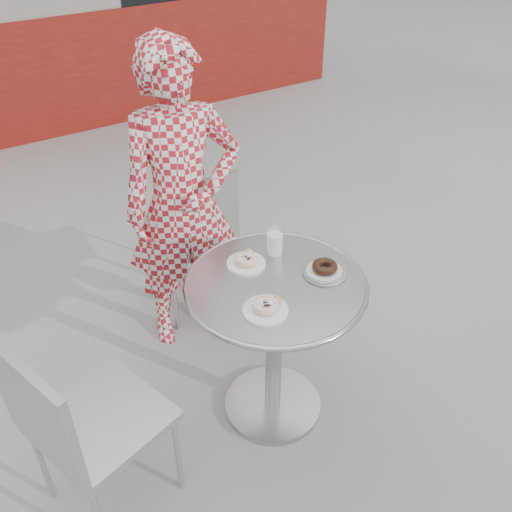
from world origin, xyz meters
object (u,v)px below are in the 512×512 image
seated_person (183,205)px  milk_cup (275,243)px  bistro_table (275,317)px  plate_near (266,307)px  plate_far (246,261)px  chair_far (190,264)px  plate_checker (325,270)px  chair_left (105,452)px

seated_person → milk_cup: 0.54m
bistro_table → plate_near: 0.26m
plate_far → seated_person: bearing=93.4°
plate_near → chair_far: bearing=81.2°
bistro_table → chair_far: 0.92m
chair_far → seated_person: bearing=63.1°
plate_checker → plate_near: bearing=-167.6°
plate_far → milk_cup: bearing=2.0°
bistro_table → plate_near: plate_near is taller
plate_far → plate_near: plate_near is taller
plate_far → plate_near: 0.30m
bistro_table → plate_far: bearing=102.0°
chair_far → milk_cup: size_ratio=7.50×
bistro_table → plate_far: (-0.04, 0.16, 0.20)m
seated_person → plate_near: 0.81m
plate_near → plate_checker: bearing=12.4°
plate_near → plate_checker: plate_checker is taller
chair_far → plate_checker: bearing=100.1°
chair_far → seated_person: 0.55m
bistro_table → plate_checker: 0.28m
seated_person → plate_checker: 0.78m
chair_left → milk_cup: size_ratio=7.84×
bistro_table → chair_left: 0.83m
chair_left → plate_near: chair_left is taller
chair_left → plate_far: (0.75, 0.20, 0.48)m
chair_left → milk_cup: bearing=-94.5°
plate_far → plate_checker: (0.24, -0.21, -0.00)m
bistro_table → plate_checker: plate_checker is taller
plate_near → milk_cup: size_ratio=1.48×
seated_person → plate_near: (-0.06, -0.80, -0.01)m
milk_cup → plate_far: bearing=-178.0°
plate_near → chair_left: bearing=172.4°
chair_left → plate_near: (0.66, -0.09, 0.48)m
plate_near → plate_checker: size_ratio=0.95×
bistro_table → chair_left: (-0.78, -0.03, -0.28)m
bistro_table → milk_cup: bearing=58.1°
seated_person → bistro_table: bearing=-72.9°
bistro_table → plate_near: (-0.12, -0.12, 0.20)m
seated_person → milk_cup: size_ratio=13.46×
plate_checker → plate_far: bearing=138.0°
chair_left → plate_near: 0.82m
bistro_table → milk_cup: (0.11, 0.17, 0.23)m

